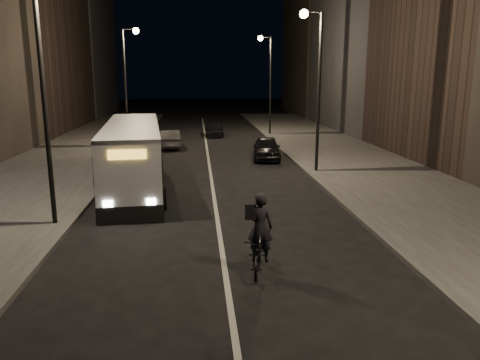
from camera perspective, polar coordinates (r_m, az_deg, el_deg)
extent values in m
plane|color=black|center=(12.96, -1.91, -10.63)|extent=(180.00, 180.00, 0.00)
cube|color=#323230|center=(27.92, 14.01, 1.92)|extent=(7.00, 70.00, 0.16)
cube|color=#323230|center=(27.51, -21.71, 1.23)|extent=(7.00, 70.00, 0.16)
cube|color=black|center=(43.10, 18.61, 19.26)|extent=(8.00, 61.00, 21.00)
cylinder|color=black|center=(24.71, 9.59, 10.30)|extent=(0.16, 0.16, 8.00)
cube|color=black|center=(24.76, 8.89, 19.61)|extent=(0.90, 0.08, 0.08)
sphere|color=#FFD18C|center=(24.65, 7.80, 19.44)|extent=(0.44, 0.44, 0.44)
cylinder|color=black|center=(40.38, 3.74, 11.33)|extent=(0.16, 0.16, 8.00)
cube|color=black|center=(40.41, 3.17, 17.01)|extent=(0.90, 0.08, 0.08)
sphere|color=#FFD18C|center=(40.34, 2.50, 16.88)|extent=(0.44, 0.44, 0.44)
cylinder|color=black|center=(16.65, -22.73, 8.40)|extent=(0.16, 0.16, 8.00)
cylinder|color=black|center=(34.25, -13.79, 10.75)|extent=(0.16, 0.16, 8.00)
cube|color=black|center=(34.31, -13.38, 17.47)|extent=(0.90, 0.08, 0.08)
sphere|color=#FFD18C|center=(34.24, -12.59, 17.34)|extent=(0.44, 0.44, 0.44)
cube|color=silver|center=(21.97, -12.87, 2.80)|extent=(3.37, 11.19, 2.94)
cube|color=black|center=(21.91, -12.92, 3.87)|extent=(3.40, 10.83, 1.06)
cube|color=silver|center=(21.78, -13.06, 6.49)|extent=(3.38, 11.19, 0.17)
cube|color=gold|center=(16.37, -13.61, 3.03)|extent=(1.29, 0.24, 0.32)
cylinder|color=black|center=(18.50, -16.62, -2.46)|extent=(0.41, 0.95, 0.92)
cylinder|color=black|center=(18.40, -9.49, -2.17)|extent=(0.41, 0.95, 0.92)
cylinder|color=black|center=(25.64, -15.10, 1.78)|extent=(0.41, 0.95, 0.92)
cylinder|color=black|center=(25.57, -9.96, 2.00)|extent=(0.41, 0.95, 0.92)
imported|color=black|center=(12.55, 2.29, -8.93)|extent=(1.03, 2.02, 1.01)
imported|color=black|center=(12.09, 2.44, -5.78)|extent=(0.75, 0.56, 1.85)
imported|color=black|center=(29.01, 3.27, 3.90)|extent=(2.09, 4.21, 1.38)
imported|color=#323335|center=(33.89, -8.55, 4.97)|extent=(1.73, 3.99, 1.28)
imported|color=black|center=(40.25, -3.16, 6.20)|extent=(1.66, 3.95, 1.14)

